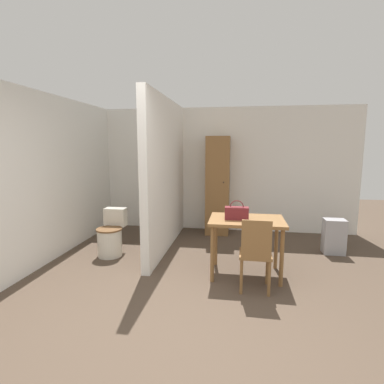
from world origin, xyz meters
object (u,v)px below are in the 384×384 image
object	(u,v)px
toilet	(111,236)
wooden_cabinet	(218,186)
space_heater	(334,236)
handbag	(237,213)
wooden_chair	(256,252)
dining_table	(247,227)

from	to	relation	value
toilet	wooden_cabinet	distance (m)	2.29
space_heater	toilet	bearing A→B (deg)	-170.17
toilet	handbag	world-z (taller)	handbag
wooden_chair	space_heater	bearing A→B (deg)	49.80
dining_table	wooden_cabinet	size ratio (longest dim) A/B	0.51
dining_table	handbag	world-z (taller)	handbag
wooden_chair	handbag	bearing A→B (deg)	119.86
wooden_chair	handbag	xyz separation A→B (m)	(-0.23, 0.42, 0.37)
wooden_chair	wooden_cabinet	distance (m)	2.53
toilet	dining_table	bearing A→B (deg)	-11.73
handbag	space_heater	distance (m)	1.99
dining_table	wooden_chair	distance (m)	0.51
handbag	space_heater	bearing A→B (deg)	35.16
handbag	space_heater	xyz separation A→B (m)	(1.56, 1.10, -0.58)
wooden_chair	toilet	bearing A→B (deg)	158.66
wooden_chair	space_heater	world-z (taller)	wooden_chair
dining_table	toilet	world-z (taller)	dining_table
dining_table	handbag	bearing A→B (deg)	-161.02
handbag	space_heater	size ratio (longest dim) A/B	0.54
handbag	space_heater	world-z (taller)	handbag
dining_table	handbag	size ratio (longest dim) A/B	3.17
wooden_chair	space_heater	xyz separation A→B (m)	(1.33, 1.52, -0.21)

